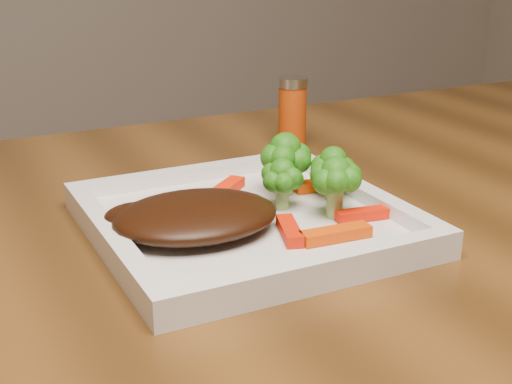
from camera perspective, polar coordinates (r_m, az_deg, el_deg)
name	(u,v)px	position (r m, az deg, el deg)	size (l,w,h in m)	color
plate	(246,225)	(0.65, -0.78, -2.69)	(0.27, 0.27, 0.01)	white
steak	(196,216)	(0.62, -4.85, -1.90)	(0.15, 0.11, 0.03)	black
broccoli_0	(285,160)	(0.70, 2.35, 2.55)	(0.06, 0.06, 0.07)	#155D0F
broccoli_1	(333,168)	(0.69, 6.18, 1.96)	(0.05, 0.05, 0.06)	#166510
broccoli_2	(335,187)	(0.65, 6.38, 0.43)	(0.05, 0.05, 0.06)	#317413
broccoli_3	(282,177)	(0.67, 2.12, 1.17)	(0.05, 0.05, 0.06)	#387814
carrot_0	(336,234)	(0.61, 6.39, -3.36)	(0.06, 0.02, 0.01)	#D53E03
carrot_1	(362,215)	(0.65, 8.48, -1.80)	(0.05, 0.01, 0.01)	red
carrot_2	(289,231)	(0.61, 2.70, -3.10)	(0.05, 0.01, 0.01)	red
carrot_3	(321,185)	(0.73, 5.22, 0.58)	(0.06, 0.01, 0.01)	#D33E03
carrot_4	(226,189)	(0.71, -2.43, 0.23)	(0.06, 0.02, 0.01)	#FF2204
spice_shaker	(292,114)	(0.90, 2.92, 6.27)	(0.03, 0.03, 0.09)	#AD3709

